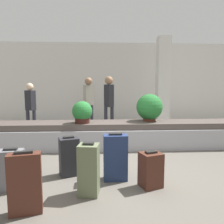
{
  "coord_description": "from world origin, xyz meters",
  "views": [
    {
      "loc": [
        -0.31,
        -3.78,
        1.55
      ],
      "look_at": [
        0.0,
        1.61,
        0.88
      ],
      "focal_mm": 35.0,
      "sensor_mm": 36.0,
      "label": 1
    }
  ],
  "objects_px": {
    "pillar": "(163,84)",
    "suitcase_0": "(89,170)",
    "suitcase_1": "(69,156)",
    "traveler_1": "(31,104)",
    "suitcase_6": "(12,170)",
    "potted_plant_0": "(82,112)",
    "traveler_0": "(89,98)",
    "suitcase_2": "(115,157)",
    "potted_plant_1": "(149,108)",
    "suitcase_4": "(25,184)",
    "suitcase_3": "(151,170)",
    "traveler_2": "(109,99)"
  },
  "relations": [
    {
      "from": "pillar",
      "to": "suitcase_4",
      "type": "xyz_separation_m",
      "value": [
        -3.11,
        -5.03,
        -1.22
      ]
    },
    {
      "from": "traveler_0",
      "to": "pillar",
      "type": "bearing_deg",
      "value": 145.76
    },
    {
      "from": "suitcase_3",
      "to": "traveler_2",
      "type": "xyz_separation_m",
      "value": [
        -0.48,
        3.7,
        0.84
      ]
    },
    {
      "from": "suitcase_1",
      "to": "potted_plant_1",
      "type": "distance_m",
      "value": 2.63
    },
    {
      "from": "suitcase_4",
      "to": "potted_plant_0",
      "type": "xyz_separation_m",
      "value": [
        0.48,
        2.71,
        0.52
      ]
    },
    {
      "from": "potted_plant_1",
      "to": "traveler_0",
      "type": "bearing_deg",
      "value": 128.92
    },
    {
      "from": "potted_plant_0",
      "to": "traveler_0",
      "type": "relative_size",
      "value": 0.3
    },
    {
      "from": "suitcase_2",
      "to": "potted_plant_1",
      "type": "distance_m",
      "value": 2.36
    },
    {
      "from": "pillar",
      "to": "traveler_2",
      "type": "height_order",
      "value": "pillar"
    },
    {
      "from": "suitcase_3",
      "to": "suitcase_1",
      "type": "bearing_deg",
      "value": 139.26
    },
    {
      "from": "suitcase_1",
      "to": "suitcase_6",
      "type": "distance_m",
      "value": 0.92
    },
    {
      "from": "suitcase_1",
      "to": "potted_plant_0",
      "type": "height_order",
      "value": "potted_plant_0"
    },
    {
      "from": "pillar",
      "to": "potted_plant_1",
      "type": "height_order",
      "value": "pillar"
    },
    {
      "from": "suitcase_3",
      "to": "traveler_2",
      "type": "height_order",
      "value": "traveler_2"
    },
    {
      "from": "potted_plant_0",
      "to": "traveler_2",
      "type": "relative_size",
      "value": 0.29
    },
    {
      "from": "suitcase_6",
      "to": "suitcase_2",
      "type": "bearing_deg",
      "value": 4.35
    },
    {
      "from": "potted_plant_1",
      "to": "traveler_2",
      "type": "relative_size",
      "value": 0.38
    },
    {
      "from": "suitcase_6",
      "to": "potted_plant_0",
      "type": "relative_size",
      "value": 1.19
    },
    {
      "from": "suitcase_2",
      "to": "traveler_0",
      "type": "relative_size",
      "value": 0.43
    },
    {
      "from": "suitcase_6",
      "to": "traveler_0",
      "type": "bearing_deg",
      "value": 72.57
    },
    {
      "from": "pillar",
      "to": "suitcase_3",
      "type": "bearing_deg",
      "value": -108.07
    },
    {
      "from": "suitcase_6",
      "to": "suitcase_4",
      "type": "bearing_deg",
      "value": -62.41
    },
    {
      "from": "potted_plant_0",
      "to": "traveler_0",
      "type": "bearing_deg",
      "value": 88.75
    },
    {
      "from": "suitcase_4",
      "to": "potted_plant_0",
      "type": "distance_m",
      "value": 2.8
    },
    {
      "from": "suitcase_2",
      "to": "traveler_1",
      "type": "bearing_deg",
      "value": 123.62
    },
    {
      "from": "pillar",
      "to": "potted_plant_1",
      "type": "relative_size",
      "value": 4.6
    },
    {
      "from": "potted_plant_0",
      "to": "traveler_0",
      "type": "distance_m",
      "value": 2.27
    },
    {
      "from": "suitcase_1",
      "to": "traveler_1",
      "type": "relative_size",
      "value": 0.42
    },
    {
      "from": "suitcase_1",
      "to": "traveler_1",
      "type": "distance_m",
      "value": 3.7
    },
    {
      "from": "potted_plant_0",
      "to": "suitcase_6",
      "type": "bearing_deg",
      "value": -113.02
    },
    {
      "from": "potted_plant_1",
      "to": "traveler_1",
      "type": "xyz_separation_m",
      "value": [
        -3.43,
        1.46,
        -0.02
      ]
    },
    {
      "from": "suitcase_6",
      "to": "traveler_0",
      "type": "xyz_separation_m",
      "value": [
        0.93,
        4.34,
        0.79
      ]
    },
    {
      "from": "suitcase_1",
      "to": "suitcase_4",
      "type": "distance_m",
      "value": 1.19
    },
    {
      "from": "traveler_0",
      "to": "suitcase_1",
      "type": "bearing_deg",
      "value": 52.13
    },
    {
      "from": "suitcase_2",
      "to": "suitcase_6",
      "type": "distance_m",
      "value": 1.58
    },
    {
      "from": "pillar",
      "to": "suitcase_1",
      "type": "height_order",
      "value": "pillar"
    },
    {
      "from": "suitcase_1",
      "to": "suitcase_2",
      "type": "xyz_separation_m",
      "value": [
        0.78,
        -0.24,
        0.05
      ]
    },
    {
      "from": "suitcase_2",
      "to": "suitcase_0",
      "type": "bearing_deg",
      "value": -132.23
    },
    {
      "from": "pillar",
      "to": "suitcase_0",
      "type": "relative_size",
      "value": 4.22
    },
    {
      "from": "suitcase_2",
      "to": "traveler_0",
      "type": "distance_m",
      "value": 4.19
    },
    {
      "from": "pillar",
      "to": "potted_plant_1",
      "type": "distance_m",
      "value": 2.38
    },
    {
      "from": "suitcase_3",
      "to": "suitcase_6",
      "type": "bearing_deg",
      "value": 160.58
    },
    {
      "from": "suitcase_4",
      "to": "traveler_1",
      "type": "relative_size",
      "value": 0.48
    },
    {
      "from": "traveler_1",
      "to": "suitcase_0",
      "type": "bearing_deg",
      "value": 154.08
    },
    {
      "from": "pillar",
      "to": "traveler_2",
      "type": "relative_size",
      "value": 1.75
    },
    {
      "from": "suitcase_6",
      "to": "potted_plant_0",
      "type": "xyz_separation_m",
      "value": [
        0.89,
        2.08,
        0.59
      ]
    },
    {
      "from": "pillar",
      "to": "suitcase_4",
      "type": "relative_size",
      "value": 4.11
    },
    {
      "from": "pillar",
      "to": "suitcase_0",
      "type": "height_order",
      "value": "pillar"
    },
    {
      "from": "suitcase_6",
      "to": "pillar",
      "type": "bearing_deg",
      "value": 46.05
    },
    {
      "from": "potted_plant_0",
      "to": "potted_plant_1",
      "type": "height_order",
      "value": "potted_plant_1"
    }
  ]
}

